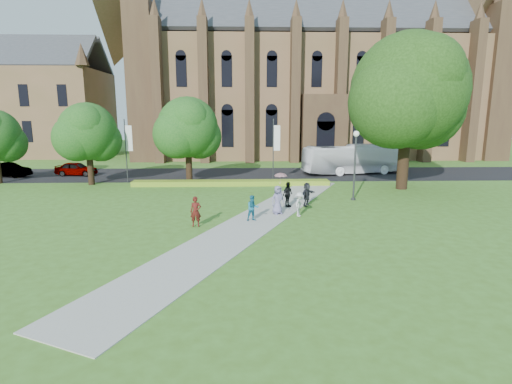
{
  "coord_description": "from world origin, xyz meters",
  "views": [
    {
      "loc": [
        -0.88,
        -23.02,
        6.47
      ],
      "look_at": [
        -0.08,
        1.77,
        1.6
      ],
      "focal_mm": 28.0,
      "sensor_mm": 36.0,
      "label": 1
    }
  ],
  "objects_px": {
    "streetlamp": "(355,157)",
    "tour_coach": "(354,159)",
    "car_1": "(8,170)",
    "pedestrian_0": "(196,211)",
    "large_tree": "(408,91)",
    "car_0": "(76,169)"
  },
  "relations": [
    {
      "from": "large_tree",
      "to": "car_0",
      "type": "xyz_separation_m",
      "value": [
        -31.63,
        8.59,
        -7.62
      ]
    },
    {
      "from": "pedestrian_0",
      "to": "car_1",
      "type": "bearing_deg",
      "value": 137.23
    },
    {
      "from": "large_tree",
      "to": "car_1",
      "type": "distance_m",
      "value": 39.79
    },
    {
      "from": "streetlamp",
      "to": "tour_coach",
      "type": "bearing_deg",
      "value": 74.6
    },
    {
      "from": "car_1",
      "to": "pedestrian_0",
      "type": "xyz_separation_m",
      "value": [
        21.62,
        -19.3,
        0.16
      ]
    },
    {
      "from": "large_tree",
      "to": "tour_coach",
      "type": "distance_m",
      "value": 11.35
    },
    {
      "from": "streetlamp",
      "to": "large_tree",
      "type": "bearing_deg",
      "value": 39.29
    },
    {
      "from": "car_0",
      "to": "car_1",
      "type": "xyz_separation_m",
      "value": [
        -6.64,
        -0.79,
        0.01
      ]
    },
    {
      "from": "car_0",
      "to": "car_1",
      "type": "bearing_deg",
      "value": 102.51
    },
    {
      "from": "streetlamp",
      "to": "tour_coach",
      "type": "height_order",
      "value": "streetlamp"
    },
    {
      "from": "car_0",
      "to": "pedestrian_0",
      "type": "distance_m",
      "value": 25.06
    },
    {
      "from": "tour_coach",
      "to": "car_0",
      "type": "xyz_separation_m",
      "value": [
        -29.83,
        -0.35,
        -0.86
      ]
    },
    {
      "from": "streetlamp",
      "to": "pedestrian_0",
      "type": "height_order",
      "value": "streetlamp"
    },
    {
      "from": "streetlamp",
      "to": "car_0",
      "type": "distance_m",
      "value": 29.34
    },
    {
      "from": "car_0",
      "to": "streetlamp",
      "type": "bearing_deg",
      "value": -110.89
    },
    {
      "from": "streetlamp",
      "to": "car_1",
      "type": "height_order",
      "value": "streetlamp"
    },
    {
      "from": "car_0",
      "to": "pedestrian_0",
      "type": "relative_size",
      "value": 2.43
    },
    {
      "from": "large_tree",
      "to": "pedestrian_0",
      "type": "bearing_deg",
      "value": -145.38
    },
    {
      "from": "streetlamp",
      "to": "large_tree",
      "type": "xyz_separation_m",
      "value": [
        5.5,
        4.5,
        5.07
      ]
    },
    {
      "from": "tour_coach",
      "to": "pedestrian_0",
      "type": "bearing_deg",
      "value": 131.83
    },
    {
      "from": "tour_coach",
      "to": "pedestrian_0",
      "type": "relative_size",
      "value": 6.51
    },
    {
      "from": "tour_coach",
      "to": "pedestrian_0",
      "type": "xyz_separation_m",
      "value": [
        -14.85,
        -20.44,
        -0.69
      ]
    }
  ]
}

